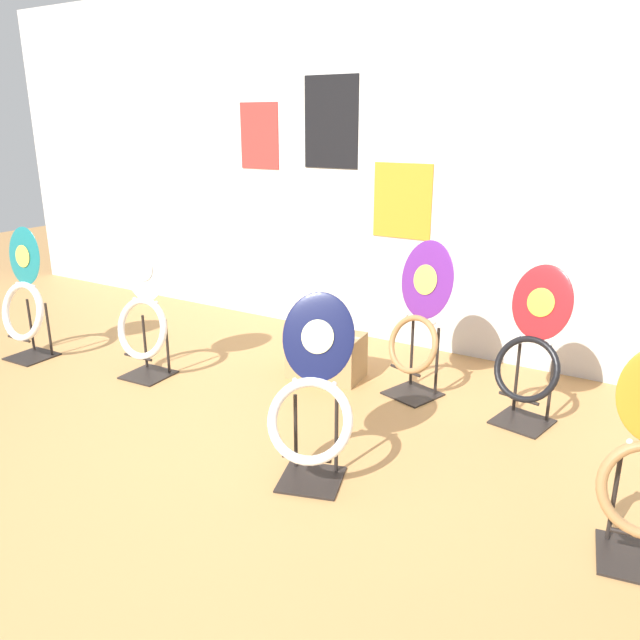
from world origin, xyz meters
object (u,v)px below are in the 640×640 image
toilet_seat_display_navy_moon (312,404)px  toilet_seat_display_purple_note (419,321)px  toilet_seat_display_crimson_swirl (532,348)px  toilet_seat_display_teal_sax (24,302)px  storage_box (327,355)px  toilet_seat_display_white_plain (144,312)px

toilet_seat_display_navy_moon → toilet_seat_display_purple_note: (0.02, 1.13, 0.09)m
toilet_seat_display_crimson_swirl → toilet_seat_display_navy_moon: (-0.69, -1.11, -0.06)m
toilet_seat_display_purple_note → toilet_seat_display_crimson_swirl: bearing=-1.8°
toilet_seat_display_teal_sax → toilet_seat_display_crimson_swirl: toilet_seat_display_teal_sax is taller
toilet_seat_display_navy_moon → storage_box: 1.24m
toilet_seat_display_navy_moon → toilet_seat_display_teal_sax: bearing=173.9°
toilet_seat_display_crimson_swirl → toilet_seat_display_purple_note: (-0.66, 0.02, 0.03)m
toilet_seat_display_teal_sax → toilet_seat_display_white_plain: 0.97m
toilet_seat_display_white_plain → storage_box: size_ratio=1.86×
toilet_seat_display_teal_sax → storage_box: (1.94, 0.80, -0.26)m
toilet_seat_display_teal_sax → toilet_seat_display_purple_note: size_ratio=0.98×
toilet_seat_display_crimson_swirl → toilet_seat_display_purple_note: toilet_seat_display_purple_note is taller
toilet_seat_display_teal_sax → storage_box: toilet_seat_display_teal_sax is taller
toilet_seat_display_white_plain → toilet_seat_display_navy_moon: toilet_seat_display_white_plain is taller
toilet_seat_display_teal_sax → toilet_seat_display_crimson_swirl: (3.20, 0.84, 0.03)m
toilet_seat_display_purple_note → storage_box: 0.68m
toilet_seat_display_crimson_swirl → toilet_seat_display_purple_note: size_ratio=0.93×
toilet_seat_display_white_plain → toilet_seat_display_navy_moon: size_ratio=1.07×
toilet_seat_display_teal_sax → storage_box: bearing=22.5°
toilet_seat_display_teal_sax → storage_box: size_ratio=1.86×
toilet_seat_display_teal_sax → toilet_seat_display_navy_moon: 2.53m
storage_box → toilet_seat_display_crimson_swirl: bearing=1.7°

